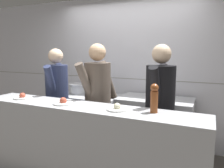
% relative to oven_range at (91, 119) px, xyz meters
% --- Properties ---
extents(wall_back_tiled, '(8.00, 0.06, 2.60)m').
position_rel_oven_range_xyz_m(wall_back_tiled, '(0.55, 0.40, 0.87)').
color(wall_back_tiled, silver).
rests_on(wall_back_tiled, ground_plane).
extents(oven_range, '(1.05, 0.71, 0.87)m').
position_rel_oven_range_xyz_m(oven_range, '(0.00, 0.00, 0.00)').
color(oven_range, '#232326').
rests_on(oven_range, ground_plane).
extents(prep_counter, '(1.14, 0.65, 0.92)m').
position_rel_oven_range_xyz_m(prep_counter, '(1.15, -0.00, 0.02)').
color(prep_counter, '#B7BABF').
rests_on(prep_counter, ground_plane).
extents(pass_counter, '(2.74, 0.45, 1.03)m').
position_rel_oven_range_xyz_m(pass_counter, '(0.61, -1.23, 0.07)').
color(pass_counter, '#B7BABF').
rests_on(pass_counter, ground_plane).
extents(stock_pot, '(0.34, 0.34, 0.18)m').
position_rel_oven_range_xyz_m(stock_pot, '(-0.29, 0.05, 0.53)').
color(stock_pot, '#B7BABF').
rests_on(stock_pot, oven_range).
extents(sauce_pot, '(0.35, 0.35, 0.14)m').
position_rel_oven_range_xyz_m(sauce_pot, '(0.26, 0.05, 0.51)').
color(sauce_pot, beige).
rests_on(sauce_pot, oven_range).
extents(plated_dish_main, '(0.22, 0.22, 0.08)m').
position_rel_oven_range_xyz_m(plated_dish_main, '(-0.31, -1.23, 0.61)').
color(plated_dish_main, white).
rests_on(plated_dish_main, pass_counter).
extents(plated_dish_appetiser, '(0.23, 0.23, 0.08)m').
position_rel_oven_range_xyz_m(plated_dish_appetiser, '(0.36, -1.25, 0.61)').
color(plated_dish_appetiser, white).
rests_on(plated_dish_appetiser, pass_counter).
extents(plated_dish_dessert, '(0.22, 0.22, 0.08)m').
position_rel_oven_range_xyz_m(plated_dish_dessert, '(1.04, -1.23, 0.61)').
color(plated_dish_dessert, white).
rests_on(plated_dish_dessert, pass_counter).
extents(pepper_mill, '(0.08, 0.08, 0.30)m').
position_rel_oven_range_xyz_m(pepper_mill, '(1.41, -1.16, 0.75)').
color(pepper_mill, brown).
rests_on(pepper_mill, pass_counter).
extents(chef_head_cook, '(0.43, 0.73, 1.68)m').
position_rel_oven_range_xyz_m(chef_head_cook, '(-0.21, -0.65, 0.50)').
color(chef_head_cook, black).
rests_on(chef_head_cook, ground_plane).
extents(chef_sous, '(0.44, 0.76, 1.74)m').
position_rel_oven_range_xyz_m(chef_sous, '(0.53, -0.72, 0.53)').
color(chef_sous, black).
rests_on(chef_sous, ground_plane).
extents(chef_line, '(0.37, 0.75, 1.72)m').
position_rel_oven_range_xyz_m(chef_line, '(1.37, -0.70, 0.52)').
color(chef_line, black).
rests_on(chef_line, ground_plane).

